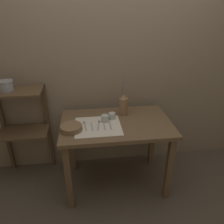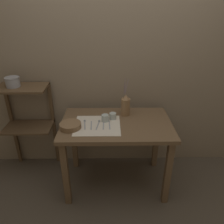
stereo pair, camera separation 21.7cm
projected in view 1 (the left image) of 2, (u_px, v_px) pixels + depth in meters
The scene contains 15 objects.
ground_plane at pixel (116, 181), 2.59m from camera, with size 12.00×12.00×0.00m, color brown.
stone_wall_back at pixel (111, 71), 2.47m from camera, with size 7.00×0.06×2.40m.
wooden_table at pixel (116, 132), 2.29m from camera, with size 1.13×0.70×0.79m.
wooden_shelf_unit at pixel (22, 117), 2.39m from camera, with size 0.54×0.33×1.10m.
linen_cloth at pixel (98, 126), 2.16m from camera, with size 0.45×0.41×0.00m.
pitcher_with_flowers at pixel (124, 105), 2.35m from camera, with size 0.09×0.09×0.42m.
wooden_bowl at pixel (71, 128), 2.08m from camera, with size 0.21×0.21×0.05m.
glass_tumbler_near at pixel (105, 118), 2.23m from camera, with size 0.07×0.07×0.07m.
glass_tumbler_far at pixel (112, 116), 2.28m from camera, with size 0.07×0.07×0.07m.
spoon_outer at pixel (85, 124), 2.19m from camera, with size 0.04×0.18×0.02m.
knife_center at pixel (92, 126), 2.15m from camera, with size 0.02×0.17×0.00m.
spoon_inner at pixel (99, 123), 2.20m from camera, with size 0.04×0.18×0.02m.
fork_outer at pixel (104, 126), 2.16m from camera, with size 0.01×0.17×0.00m.
fork_inner at pixel (110, 125), 2.17m from camera, with size 0.02×0.17×0.00m.
metal_pot_large at pixel (6, 85), 2.18m from camera, with size 0.15×0.15×0.10m.
Camera 1 is at (-0.29, -1.94, 1.88)m, focal length 35.00 mm.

